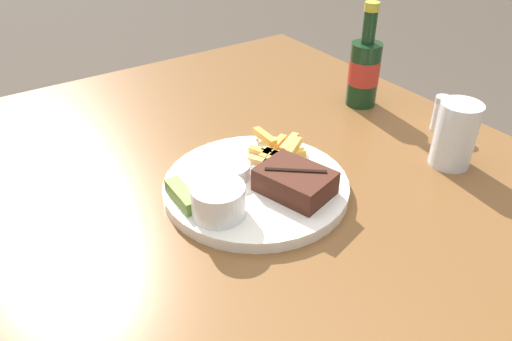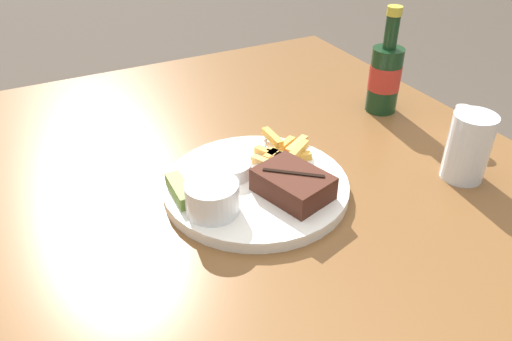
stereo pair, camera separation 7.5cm
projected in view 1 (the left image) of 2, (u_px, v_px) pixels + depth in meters
The scene contains 11 objects.
dining_table at pixel (256, 235), 0.82m from camera, with size 1.16×0.96×0.74m.
dinner_plate at pixel (256, 186), 0.76m from camera, with size 0.28×0.28×0.02m.
steak_portion at pixel (295, 181), 0.73m from camera, with size 0.12×0.10×0.04m.
fries_pile at pixel (277, 152), 0.81m from camera, with size 0.12×0.12×0.02m.
coleslaw_cup at pixel (218, 199), 0.68m from camera, with size 0.08×0.08×0.05m.
dipping_sauce_cup at pixel (231, 170), 0.76m from camera, with size 0.06×0.06×0.02m.
pickle_spear at pixel (182, 195), 0.71m from camera, with size 0.08×0.02×0.02m.
fork_utensil at pixel (255, 155), 0.82m from camera, with size 0.12×0.08×0.00m.
beer_bottle at pixel (364, 70), 0.98m from camera, with size 0.06×0.06×0.20m.
drinking_glass at pixel (455, 135), 0.80m from camera, with size 0.07×0.07×0.11m.
salt_shaker at pixel (441, 113), 0.92m from camera, with size 0.03×0.03×0.07m.
Camera 1 is at (0.52, -0.35, 1.19)m, focal length 35.00 mm.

